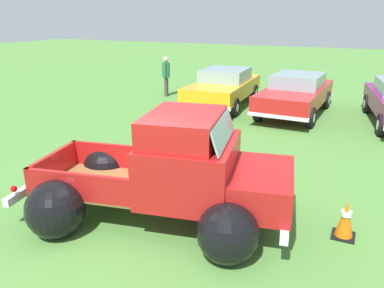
% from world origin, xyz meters
% --- Properties ---
extents(ground_plane, '(80.00, 80.00, 0.00)m').
position_xyz_m(ground_plane, '(0.00, 0.00, 0.00)').
color(ground_plane, '#548C3D').
extents(vintage_pickup_truck, '(4.89, 3.42, 1.96)m').
position_xyz_m(vintage_pickup_truck, '(0.38, 0.07, 0.76)').
color(vintage_pickup_truck, black).
rests_on(vintage_pickup_truck, ground).
extents(show_car_0, '(2.20, 4.70, 1.43)m').
position_xyz_m(show_car_0, '(-1.98, 8.70, 0.79)').
color(show_car_0, black).
rests_on(show_car_0, ground).
extents(show_car_1, '(2.09, 4.76, 1.43)m').
position_xyz_m(show_car_1, '(0.82, 8.52, 0.79)').
color(show_car_1, black).
rests_on(show_car_1, ground).
extents(spectator_1, '(0.43, 0.53, 1.71)m').
position_xyz_m(spectator_1, '(-4.94, 9.41, 0.98)').
color(spectator_1, '#4C4742').
rests_on(spectator_1, ground).
extents(lane_cone_0, '(0.36, 0.36, 0.63)m').
position_xyz_m(lane_cone_0, '(3.10, 0.73, 0.31)').
color(lane_cone_0, black).
rests_on(lane_cone_0, ground).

